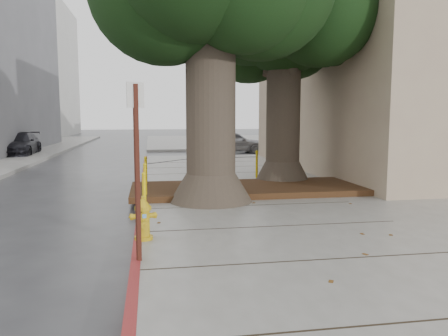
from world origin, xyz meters
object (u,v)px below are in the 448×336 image
object	(u,v)px
signpost	(137,162)
car_red	(370,142)
car_dark	(18,144)
car_silver	(232,142)
fire_hydrant	(143,219)

from	to	relation	value
signpost	car_red	xyz separation A→B (m)	(13.87, 19.33, -0.96)
car_dark	car_silver	bearing A→B (deg)	-1.43
car_silver	fire_hydrant	bearing A→B (deg)	159.53
fire_hydrant	car_silver	xyz separation A→B (m)	(5.13, 19.07, 0.16)
car_silver	car_red	size ratio (longest dim) A/B	1.03
signpost	car_dark	bearing A→B (deg)	87.16
car_dark	fire_hydrant	bearing A→B (deg)	-72.20
car_silver	car_red	distance (m)	8.73
car_silver	car_dark	world-z (taller)	car_dark
car_silver	car_red	bearing A→B (deg)	-100.92
signpost	car_red	world-z (taller)	signpost
signpost	car_dark	distance (m)	21.05
car_silver	car_dark	bearing A→B (deg)	86.39
car_silver	car_dark	xyz separation A→B (m)	(-12.31, -0.39, 0.01)
fire_hydrant	car_dark	size ratio (longest dim) A/B	0.16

